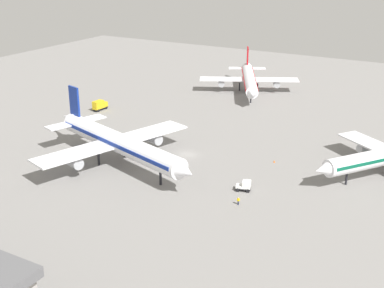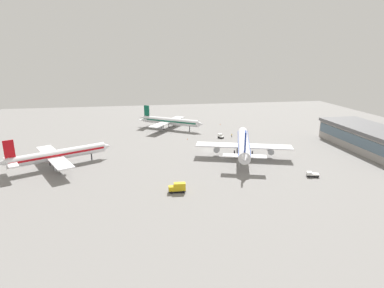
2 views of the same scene
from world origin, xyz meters
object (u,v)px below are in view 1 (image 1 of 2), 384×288
Objects in this scene: airplane_at_gate at (118,142)px; catering_truck at (100,105)px; baggage_tug at (245,186)px; safety_cone_mid_apron at (274,161)px; airplane_taxiing at (249,79)px; ground_crew_worker at (238,201)px.

airplane_at_gate reaches higher than catering_truck.
safety_cone_mid_apron is at bearing 73.17° from baggage_tug.
catering_truck reaches higher than safety_cone_mid_apron.
catering_truck is at bearing 136.45° from baggage_tug.
airplane_taxiing is 84.05m from baggage_tug.
baggage_tug is 7.08m from ground_crew_worker.
airplane_at_gate is at bearing -148.06° from safety_cone_mid_apron.
safety_cone_mid_apron is (32.58, 20.31, -5.53)m from airplane_at_gate.
catering_truck is (-33.15, -45.00, -3.32)m from airplane_taxiing.
catering_truck reaches higher than baggage_tug.
ground_crew_worker is 2.78× the size of safety_cone_mid_apron.
safety_cone_mid_apron is (66.35, -13.58, -1.40)m from catering_truck.
catering_truck is 78.66m from ground_crew_worker.
airplane_at_gate reaches higher than safety_cone_mid_apron.
airplane_taxiing reaches higher than safety_cone_mid_apron.
airplane_at_gate is 38.79m from safety_cone_mid_apron.
airplane_taxiing is at bearing 107.81° from airplane_at_gate.
airplane_at_gate is at bearing -133.20° from catering_truck.
airplane_at_gate reaches higher than ground_crew_worker.
catering_truck reaches higher than ground_crew_worker.
baggage_tug is at bearing -113.71° from catering_truck.
baggage_tug is at bearing 157.69° from ground_crew_worker.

